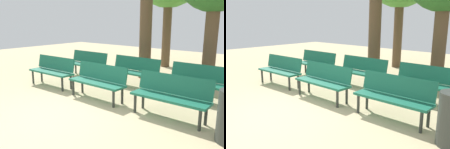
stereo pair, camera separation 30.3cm
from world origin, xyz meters
The scene contains 8 objects.
ground_plane centered at (0.00, 0.00, 0.00)m, with size 24.00×24.00×0.00m, color #CCB789.
bench_r0_c0 centered at (-1.96, 1.57, 0.50)m, with size 1.61×0.53×0.87m.
bench_r0_c1 centered at (-0.04, 1.54, 0.50)m, with size 1.61×0.51×0.87m.
bench_r0_c2 centered at (1.90, 1.61, 0.50)m, with size 1.60×0.49×0.87m.
bench_r1_c0 centered at (-2.01, 3.06, 0.50)m, with size 1.60×0.48×0.87m.
bench_r1_c1 centered at (-0.03, 3.08, 0.50)m, with size 1.60×0.50×0.87m.
bench_r1_c2 centered at (1.94, 3.10, 0.50)m, with size 1.60×0.49×0.87m.
tree_1 centered at (-0.38, 4.22, 1.46)m, with size 0.41×0.41×2.93m.
Camera 1 is at (3.96, -2.71, 1.98)m, focal length 38.40 mm.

